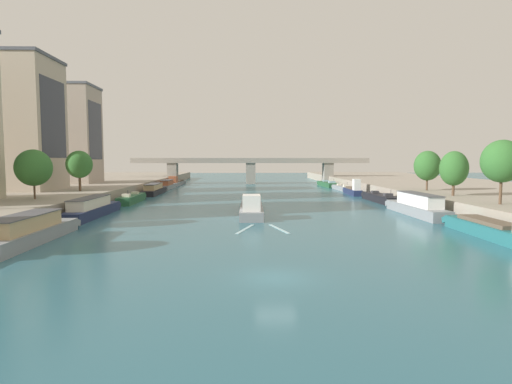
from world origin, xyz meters
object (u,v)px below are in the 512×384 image
barge_midriver (251,208)px  moored_boat_right_downstream (380,198)px  moored_boat_right_upstream (501,230)px  tree_right_third (454,168)px  moored_boat_left_lone (176,182)px  moored_boat_left_midway (92,208)px  bridge_far (251,167)px  moored_boat_left_upstream (167,185)px  moored_boat_right_lone (417,206)px  tree_right_nearest (502,161)px  moored_boat_right_far (328,184)px  moored_boat_right_midway (342,188)px  tree_left_nearest (34,168)px  tree_right_distant (427,166)px  moored_boat_left_far (132,199)px  moored_boat_left_second (28,231)px  moored_boat_left_near (154,190)px  moored_boat_right_near (353,190)px  tree_left_far (79,164)px

barge_midriver → moored_boat_right_downstream: barge_midriver is taller
moored_boat_right_upstream → tree_right_third: size_ratio=2.57×
moored_boat_right_upstream → moored_boat_right_downstream: (0.25, 34.62, -0.26)m
moored_boat_left_lone → tree_right_third: size_ratio=2.66×
moored_boat_left_midway → bridge_far: 74.48m
moored_boat_left_upstream → moored_boat_right_lone: (42.20, -49.82, 0.28)m
moored_boat_right_lone → barge_midriver: bearing=176.6°
tree_right_nearest → moored_boat_right_far: bearing=95.1°
moored_boat_right_downstream → moored_boat_right_midway: moored_boat_right_downstream is taller
tree_right_nearest → barge_midriver: bearing=161.5°
moored_boat_right_midway → tree_left_nearest: (-50.44, -44.81, 5.78)m
tree_right_distant → bridge_far: bearing=116.0°
moored_boat_left_lone → moored_boat_left_far: bearing=-89.7°
moored_boat_left_second → tree_right_distant: 58.07m
moored_boat_left_far → tree_right_third: tree_right_third is taller
moored_boat_left_lone → moored_boat_right_midway: moored_boat_left_lone is taller
moored_boat_right_downstream → tree_right_distant: (6.34, -4.29, 5.68)m
moored_boat_left_far → moored_boat_left_near: size_ratio=0.79×
moored_boat_left_upstream → tree_right_third: size_ratio=2.08×
moored_boat_left_second → moored_boat_left_upstream: (-0.14, 67.14, -0.14)m
moored_boat_right_upstream → moored_boat_right_near: bearing=90.8°
moored_boat_left_near → moored_boat_right_downstream: (42.89, -16.91, -0.29)m
moored_boat_right_far → tree_left_far: tree_left_far is taller
moored_boat_left_lone → bridge_far: (21.49, 5.47, 4.26)m
moored_boat_left_lone → tree_left_far: size_ratio=2.57×
tree_right_third → moored_boat_right_upstream: bearing=-106.2°
moored_boat_right_far → moored_boat_left_upstream: bearing=-167.9°
moored_boat_left_midway → moored_boat_right_midway: (43.13, 44.99, -0.54)m
moored_boat_left_far → moored_boat_right_upstream: moored_boat_right_upstream is taller
barge_midriver → moored_boat_right_lone: barge_midriver is taller
moored_boat_left_near → moored_boat_right_near: moored_boat_right_near is taller
moored_boat_left_second → moored_boat_left_midway: (-0.57, 16.92, -0.01)m
moored_boat_right_near → bridge_far: bearing=118.1°
moored_boat_left_lone → moored_boat_right_near: (42.30, -33.58, 0.17)m
moored_boat_right_downstream → tree_left_nearest: bearing=-160.9°
tree_right_third → bridge_far: 72.98m
tree_right_nearest → bridge_far: 83.43m
moored_boat_right_midway → moored_boat_right_far: 14.33m
moored_boat_right_midway → tree_left_far: 59.24m
moored_boat_right_downstream → tree_right_third: (5.65, -14.24, 5.44)m
moored_boat_left_far → tree_right_distant: 49.83m
moored_boat_left_lone → moored_boat_right_far: 43.08m
moored_boat_left_near → moored_boat_right_midway: moored_boat_left_near is taller
barge_midriver → tree_right_nearest: bearing=-18.5°
moored_boat_left_lone → tree_right_distant: bearing=-46.5°
moored_boat_left_far → bridge_far: bearing=68.4°
moored_boat_left_far → tree_left_far: bearing=-153.2°
moored_boat_right_far → tree_left_nearest: size_ratio=2.41×
tree_left_nearest → moored_boat_right_downstream: bearing=19.1°
moored_boat_left_second → tree_right_nearest: (48.19, 9.22, 6.09)m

